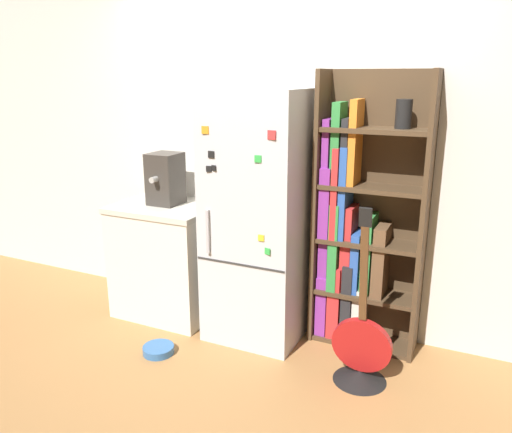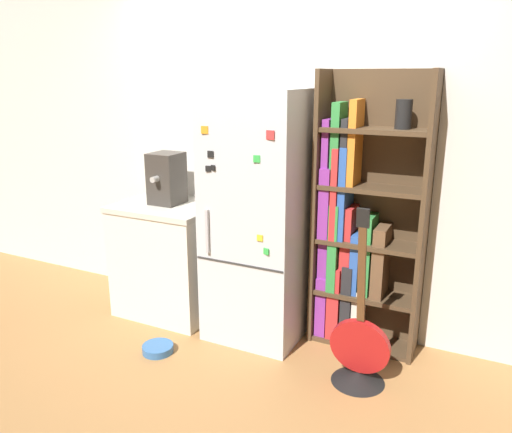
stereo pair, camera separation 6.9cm
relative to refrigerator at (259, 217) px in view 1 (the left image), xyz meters
name	(u,v)px [view 1 (the left image)]	position (x,y,z in m)	size (l,w,h in m)	color
ground_plane	(251,339)	(0.00, -0.14, -0.88)	(16.00, 16.00, 0.00)	#A87542
wall_back	(278,151)	(0.00, 0.34, 0.42)	(8.00, 0.05, 2.60)	silver
refrigerator	(259,217)	(0.00, 0.00, 0.00)	(0.65, 0.65, 1.76)	silver
bookshelf	(358,230)	(0.65, 0.19, -0.06)	(0.73, 0.29, 1.88)	#4C3823
kitchen_counter	(169,259)	(-0.79, 0.00, -0.43)	(0.77, 0.63, 0.89)	silver
espresso_machine	(165,179)	(-0.80, 0.02, 0.20)	(0.22, 0.29, 0.39)	#38332D
guitar	(361,357)	(0.83, -0.32, -0.71)	(0.37, 0.33, 1.15)	black
pet_bowl	(158,349)	(-0.49, -0.58, -0.85)	(0.21, 0.21, 0.05)	#3366A5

